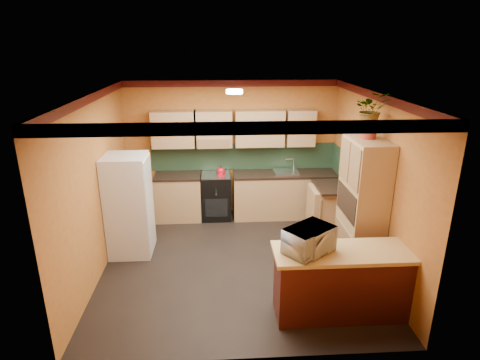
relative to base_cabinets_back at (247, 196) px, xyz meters
name	(u,v)px	position (x,y,z in m)	size (l,w,h in m)	color
room_shell	(237,132)	(-0.28, -1.52, 1.65)	(4.24, 4.24, 2.72)	black
base_cabinets_back	(247,196)	(0.00, 0.00, 0.00)	(3.65, 0.60, 0.88)	tan
countertop_back	(247,174)	(0.00, 0.00, 0.46)	(3.65, 0.62, 0.04)	black
stove	(216,196)	(-0.62, 0.00, 0.02)	(0.58, 0.58, 0.91)	black
kettle	(221,171)	(-0.53, -0.05, 0.56)	(0.17, 0.17, 0.18)	#B80C1A
sink	(286,172)	(0.77, 0.00, 0.50)	(0.48, 0.40, 0.03)	silver
base_cabinets_right	(331,210)	(1.49, -0.82, 0.00)	(0.60, 0.80, 0.88)	tan
countertop_right	(333,187)	(1.49, -0.82, 0.46)	(0.62, 0.80, 0.04)	black
fridge	(129,206)	(-2.06, -1.35, 0.41)	(0.68, 0.66, 1.70)	silver
pantry	(362,208)	(1.54, -2.13, 0.61)	(0.48, 0.90, 2.10)	tan
fern_pot	(369,133)	(1.54, -2.08, 1.74)	(0.22, 0.22, 0.16)	maroon
fern	(371,109)	(1.54, -2.08, 2.07)	(0.44, 0.39, 0.49)	tan
breakfast_bar	(346,284)	(1.03, -3.17, 0.00)	(1.80, 0.55, 0.88)	#4C1511
bar_top	(349,252)	(1.03, -3.17, 0.47)	(1.90, 0.65, 0.05)	tan
microwave	(309,240)	(0.51, -3.17, 0.65)	(0.60, 0.40, 0.33)	silver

